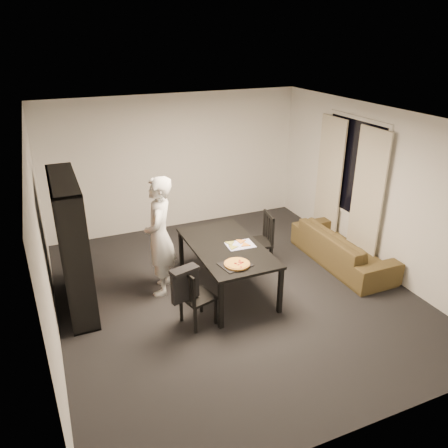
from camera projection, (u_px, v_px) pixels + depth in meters
name	position (u px, v px, depth m)	size (l,w,h in m)	color
room	(234.00, 213.00, 6.08)	(5.01, 5.51, 2.61)	black
window_pane	(353.00, 168.00, 7.39)	(0.02, 1.40, 1.60)	black
window_frame	(353.00, 168.00, 7.39)	(0.03, 1.52, 1.72)	white
curtain_left	(367.00, 198.00, 7.06)	(0.03, 0.70, 2.25)	beige
curtain_right	(329.00, 179.00, 7.94)	(0.03, 0.70, 2.25)	beige
bookshelf	(72.00, 245.00, 5.95)	(0.35, 1.50, 1.90)	black
dining_table	(227.00, 250.00, 6.42)	(0.98, 1.77, 0.74)	black
chair_left	(193.00, 294.00, 5.70)	(0.48, 0.48, 0.84)	black
chair_right	(262.00, 237.00, 7.11)	(0.50, 0.50, 0.95)	black
draped_jacket	(185.00, 283.00, 5.55)	(0.40, 0.25, 0.46)	black
person	(160.00, 237.00, 6.30)	(0.66, 0.43, 1.80)	silver
baking_tray	(235.00, 265.00, 5.87)	(0.40, 0.32, 0.01)	black
pepperoni_pizza	(237.00, 264.00, 5.84)	(0.35, 0.35, 0.03)	#AF7533
kitchen_towel	(240.00, 245.00, 6.41)	(0.40, 0.30, 0.01)	white
pizza_slices	(237.00, 244.00, 6.41)	(0.37, 0.31, 0.01)	gold
sofa	(343.00, 247.00, 7.33)	(2.01, 0.79, 0.59)	#403019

